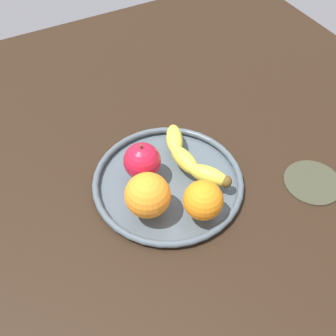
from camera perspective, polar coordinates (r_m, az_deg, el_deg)
ground_plane at (r=77.15cm, az=0.00°, el=-3.28°), size 128.77×128.77×4.00cm
fruit_bowl at (r=74.85cm, az=0.00°, el=-1.93°), size 28.09×28.09×1.80cm
banana at (r=75.33cm, az=3.15°, el=1.35°), size 19.28×7.69×3.21cm
apple at (r=72.49cm, az=-3.69°, el=0.97°), size 6.85×6.85×7.65cm
orange_front_right at (r=67.04cm, az=-2.91°, el=-3.87°), size 7.81×7.81×7.81cm
orange_back_left at (r=67.22cm, az=5.01°, el=-4.57°), size 6.82×6.82×6.82cm
ambient_coaster at (r=80.39cm, az=19.85°, el=-1.83°), size 10.80×10.80×0.60cm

